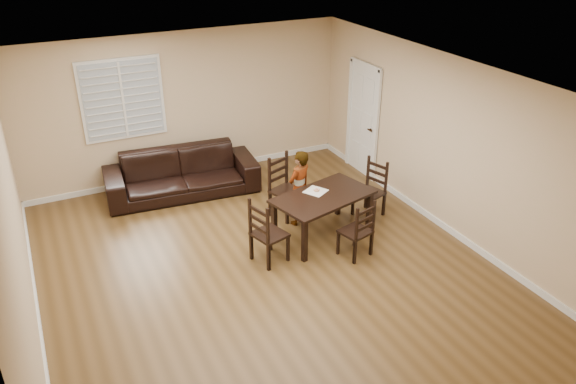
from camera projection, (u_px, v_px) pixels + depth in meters
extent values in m
plane|color=brown|center=(266.00, 268.00, 7.95)|extent=(7.00, 7.00, 0.00)
cube|color=#D0AE8C|center=(186.00, 107.00, 10.14)|extent=(6.00, 0.04, 2.70)
cube|color=#D0AE8C|center=(440.00, 353.00, 4.53)|extent=(6.00, 0.04, 2.70)
cube|color=#D0AE8C|center=(15.00, 235.00, 6.16)|extent=(0.04, 7.00, 2.70)
cube|color=#D0AE8C|center=(445.00, 145.00, 8.51)|extent=(0.04, 7.00, 2.70)
cube|color=white|center=(262.00, 82.00, 6.72)|extent=(6.00, 7.00, 0.04)
cube|color=white|center=(123.00, 99.00, 9.53)|extent=(1.40, 0.08, 1.40)
cube|color=white|center=(363.00, 121.00, 10.41)|extent=(0.06, 0.94, 2.05)
cylinder|color=#332114|center=(370.00, 130.00, 10.19)|extent=(0.06, 0.06, 0.02)
cube|color=white|center=(192.00, 172.00, 10.71)|extent=(6.00, 0.03, 0.10)
cube|color=white|center=(40.00, 327.00, 6.75)|extent=(0.03, 7.00, 0.10)
cube|color=white|center=(434.00, 219.00, 9.10)|extent=(0.03, 7.00, 0.10)
cube|color=black|center=(323.00, 196.00, 8.43)|extent=(1.67, 1.19, 0.04)
cube|color=black|center=(305.00, 241.00, 7.97)|extent=(0.08, 0.08, 0.66)
cube|color=black|center=(369.00, 212.00, 8.74)|extent=(0.08, 0.08, 0.66)
cube|color=black|center=(274.00, 223.00, 8.44)|extent=(0.08, 0.08, 0.66)
cube|color=black|center=(338.00, 196.00, 9.21)|extent=(0.08, 0.08, 0.66)
cube|color=black|center=(287.00, 191.00, 9.12)|extent=(0.59, 0.58, 0.04)
cube|color=black|center=(278.00, 184.00, 9.20)|extent=(0.45, 0.21, 1.04)
cube|color=black|center=(287.00, 212.00, 8.98)|extent=(0.05, 0.05, 0.43)
cube|color=black|center=(304.00, 203.00, 9.24)|extent=(0.05, 0.05, 0.43)
cube|color=black|center=(270.00, 204.00, 9.20)|extent=(0.05, 0.05, 0.43)
cube|color=black|center=(287.00, 196.00, 9.47)|extent=(0.05, 0.05, 0.43)
cube|color=black|center=(355.00, 232.00, 8.09)|extent=(0.49, 0.47, 0.04)
cube|color=black|center=(365.00, 232.00, 7.95)|extent=(0.40, 0.14, 0.90)
cube|color=black|center=(355.00, 235.00, 8.40)|extent=(0.04, 0.04, 0.37)
cube|color=black|center=(338.00, 243.00, 8.19)|extent=(0.04, 0.04, 0.37)
cube|color=black|center=(371.00, 244.00, 8.18)|extent=(0.04, 0.04, 0.37)
cube|color=black|center=(355.00, 252.00, 7.97)|extent=(0.04, 0.04, 0.37)
cube|color=black|center=(269.00, 234.00, 7.95)|extent=(0.52, 0.54, 0.04)
cube|color=black|center=(259.00, 235.00, 7.81)|extent=(0.16, 0.44, 0.99)
cube|color=black|center=(288.00, 249.00, 8.03)|extent=(0.05, 0.05, 0.41)
cube|color=black|center=(270.00, 238.00, 8.29)|extent=(0.05, 0.05, 0.41)
cube|color=black|center=(269.00, 258.00, 7.82)|extent=(0.05, 0.05, 0.41)
cube|color=black|center=(252.00, 247.00, 8.07)|extent=(0.05, 0.05, 0.41)
cube|color=black|center=(369.00, 193.00, 9.15)|extent=(0.52, 0.53, 0.04)
cube|color=black|center=(376.00, 186.00, 9.23)|extent=(0.17, 0.42, 0.95)
cube|color=black|center=(353.00, 204.00, 9.26)|extent=(0.05, 0.05, 0.39)
cube|color=black|center=(371.00, 212.00, 9.02)|extent=(0.05, 0.05, 0.39)
cube|color=black|center=(366.00, 197.00, 9.47)|extent=(0.05, 0.05, 0.39)
cube|color=black|center=(384.00, 205.00, 9.24)|extent=(0.05, 0.05, 0.39)
imported|color=gray|center=(299.00, 188.00, 8.83)|extent=(0.53, 0.45, 1.25)
cube|color=beige|center=(316.00, 191.00, 8.53)|extent=(0.41, 0.41, 0.00)
torus|color=#B77441|center=(317.00, 190.00, 8.54)|extent=(0.09, 0.09, 0.03)
torus|color=white|center=(317.00, 189.00, 8.53)|extent=(0.08, 0.08, 0.02)
imported|color=black|center=(182.00, 173.00, 9.88)|extent=(2.71, 1.27, 0.77)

